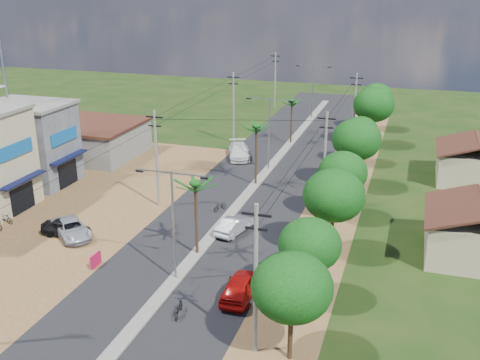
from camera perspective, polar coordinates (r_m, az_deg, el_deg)
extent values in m
plane|color=black|center=(40.04, -6.53, -10.03)|extent=(160.00, 160.00, 0.00)
cube|color=black|center=(52.65, 0.08, -2.30)|extent=(12.00, 110.00, 0.04)
cube|color=#605E56|center=(55.29, 1.02, -1.12)|extent=(1.00, 90.00, 0.18)
cube|color=brown|center=(53.27, -17.89, -3.05)|extent=(18.00, 46.00, 0.04)
cube|color=brown|center=(50.93, 9.25, -3.37)|extent=(5.00, 90.00, 0.03)
cube|color=#0D1138|center=(52.99, -21.15, 0.01)|extent=(0.80, 5.40, 0.15)
cube|color=black|center=(53.80, -21.21, -1.75)|extent=(0.10, 3.00, 2.40)
cube|color=#0E5090|center=(52.39, -21.80, 2.88)|extent=(0.12, 4.20, 1.20)
cube|color=#4A4B51|center=(60.59, -20.51, 3.38)|extent=(8.00, 6.00, 8.00)
cube|color=#605E56|center=(59.64, -20.98, 7.20)|extent=(8.40, 6.40, 0.30)
cube|color=#0D1138|center=(58.28, -16.97, 2.23)|extent=(0.80, 5.40, 0.15)
cube|color=black|center=(59.01, -17.08, 0.60)|extent=(0.10, 3.00, 2.40)
cube|color=#0E5090|center=(57.89, -17.44, 4.24)|extent=(0.12, 4.20, 1.20)
cube|color=#605E56|center=(68.43, -14.59, 3.88)|extent=(10.00, 10.00, 3.60)
cube|color=black|center=(67.93, -14.73, 5.50)|extent=(10.40, 10.40, 0.30)
cube|color=tan|center=(45.61, 22.82, -5.35)|extent=(7.00, 7.00, 3.30)
cube|color=tan|center=(62.53, 22.61, 1.33)|extent=(7.00, 7.00, 3.30)
cylinder|color=black|center=(31.50, 5.17, -14.55)|extent=(0.28, 0.28, 4.20)
ellipsoid|color=black|center=(30.21, 5.31, -10.79)|extent=(4.40, 4.40, 3.74)
cylinder|color=black|center=(36.64, 6.96, -9.62)|extent=(0.28, 0.28, 3.85)
ellipsoid|color=black|center=(35.62, 7.11, -6.53)|extent=(4.00, 4.00, 3.40)
cylinder|color=black|center=(42.61, 9.33, -4.81)|extent=(0.28, 0.28, 4.55)
ellipsoid|color=black|center=(41.61, 9.53, -1.55)|extent=(4.60, 4.60, 3.91)
cylinder|color=black|center=(49.15, 10.23, -1.77)|extent=(0.28, 0.28, 4.06)
ellipsoid|color=black|center=(48.36, 10.40, 0.79)|extent=(4.20, 4.20, 3.57)
cylinder|color=black|center=(56.51, 11.59, 1.40)|extent=(0.28, 0.28, 4.76)
ellipsoid|color=black|center=(55.73, 11.78, 4.05)|extent=(4.80, 4.80, 4.08)
cylinder|color=black|center=(64.32, 12.04, 3.09)|extent=(0.28, 0.28, 3.64)
ellipsoid|color=black|center=(63.77, 12.17, 4.88)|extent=(3.80, 3.80, 3.23)
cylinder|color=black|center=(71.81, 13.26, 5.26)|extent=(0.28, 0.28, 4.90)
ellipsoid|color=black|center=(71.18, 13.44, 7.44)|extent=(5.00, 5.00, 4.25)
cylinder|color=black|center=(79.66, 13.55, 6.44)|extent=(0.28, 0.28, 4.34)
ellipsoid|color=black|center=(79.15, 13.69, 8.18)|extent=(4.40, 4.40, 3.74)
cylinder|color=black|center=(42.00, -4.47, -4.03)|extent=(0.22, 0.22, 5.80)
cylinder|color=black|center=(56.12, 1.63, 2.45)|extent=(0.22, 0.22, 6.20)
cylinder|color=black|center=(71.17, 5.23, 5.83)|extent=(0.22, 0.22, 5.50)
cylinder|color=gray|center=(38.21, -6.76, -4.82)|extent=(0.16, 0.16, 8.00)
cube|color=gray|center=(36.30, -5.28, 0.53)|extent=(2.40, 0.08, 0.08)
cube|color=gray|center=(37.27, -8.68, 0.89)|extent=(2.40, 0.08, 0.08)
cube|color=black|center=(35.94, -3.65, 0.20)|extent=(0.50, 0.18, 0.12)
cube|color=black|center=(37.78, -10.17, 0.91)|extent=(0.50, 0.18, 0.12)
cylinder|color=gray|center=(60.50, 2.96, 4.60)|extent=(0.16, 0.16, 8.00)
cube|color=gray|center=(59.31, 4.16, 8.14)|extent=(2.40, 0.08, 0.08)
cube|color=gray|center=(59.91, 1.91, 8.30)|extent=(2.40, 0.08, 0.08)
cube|color=black|center=(59.09, 5.20, 7.97)|extent=(0.50, 0.18, 0.12)
cube|color=black|center=(60.23, 0.89, 8.28)|extent=(0.50, 0.18, 0.12)
cylinder|color=gray|center=(84.32, 7.38, 8.82)|extent=(0.16, 0.16, 8.00)
cube|color=gray|center=(83.47, 8.33, 11.38)|extent=(2.40, 0.08, 0.08)
cube|color=gray|center=(83.90, 6.68, 11.49)|extent=(2.40, 0.08, 0.08)
cube|color=black|center=(83.32, 9.08, 11.26)|extent=(0.50, 0.18, 0.12)
cube|color=black|center=(84.13, 5.93, 11.48)|extent=(0.50, 0.18, 0.12)
cylinder|color=#605E56|center=(50.99, -8.47, 2.08)|extent=(0.24, 0.24, 9.00)
cube|color=black|center=(49.96, -8.69, 6.35)|extent=(1.60, 0.12, 0.12)
cube|color=black|center=(50.15, -8.65, 5.46)|extent=(1.20, 0.12, 0.12)
cylinder|color=#605E56|center=(70.70, -0.67, 7.27)|extent=(0.24, 0.24, 9.00)
cube|color=black|center=(69.95, -0.68, 10.39)|extent=(1.60, 0.12, 0.12)
cube|color=black|center=(70.09, -0.68, 9.75)|extent=(1.20, 0.12, 0.12)
cylinder|color=#605E56|center=(90.50, 3.58, 10.01)|extent=(0.24, 0.24, 9.00)
cube|color=black|center=(89.92, 3.63, 12.46)|extent=(1.60, 0.12, 0.12)
cube|color=black|center=(90.02, 3.62, 11.95)|extent=(1.20, 0.12, 0.12)
cylinder|color=#605E56|center=(30.62, 1.60, -10.25)|extent=(0.24, 0.24, 9.00)
cube|color=black|center=(28.87, 1.67, -3.53)|extent=(1.60, 0.12, 0.12)
cube|color=black|center=(29.19, 1.66, -4.98)|extent=(1.20, 0.12, 0.12)
cylinder|color=#605E56|center=(50.43, 8.59, 1.88)|extent=(0.24, 0.24, 9.00)
cube|color=black|center=(49.39, 8.82, 6.18)|extent=(1.60, 0.12, 0.12)
cube|color=black|center=(49.58, 8.77, 5.29)|extent=(1.20, 0.12, 0.12)
cylinder|color=#605E56|center=(71.54, 11.54, 7.03)|extent=(0.24, 0.24, 9.00)
cube|color=black|center=(70.80, 11.76, 10.10)|extent=(1.60, 0.12, 0.12)
cube|color=black|center=(70.94, 11.72, 9.47)|extent=(1.20, 0.12, 0.12)
imported|color=#8A0907|center=(37.38, 0.04, -10.81)|extent=(2.01, 4.72, 1.59)
imported|color=#A8AAB0|center=(46.27, -0.59, -4.65)|extent=(2.37, 4.36, 1.36)
imported|color=silver|center=(65.55, -0.12, 2.93)|extent=(4.16, 6.04, 1.62)
imported|color=#A8AAB0|center=(47.63, -16.77, -4.81)|extent=(5.25, 4.83, 1.36)
imported|color=black|center=(47.90, -17.25, -4.70)|extent=(4.12, 1.75, 1.39)
imported|color=black|center=(35.96, -6.28, -12.89)|extent=(0.94, 1.89, 0.95)
imported|color=black|center=(50.74, -2.03, -2.70)|extent=(1.13, 1.71, 0.85)
imported|color=black|center=(63.80, 1.04, 2.12)|extent=(0.57, 1.57, 0.92)
cube|color=#B11038|center=(42.48, -14.45, -7.90)|extent=(0.12, 1.29, 1.07)
cylinder|color=black|center=(42.17, -14.83, -8.56)|extent=(0.04, 0.04, 0.54)
cylinder|color=black|center=(43.04, -14.01, -7.88)|extent=(0.04, 0.04, 0.54)
imported|color=black|center=(52.09, -22.78, -3.62)|extent=(1.69, 0.58, 1.00)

